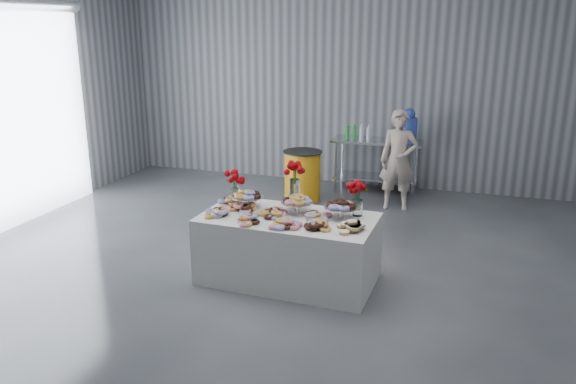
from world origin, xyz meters
name	(u,v)px	position (x,y,z in m)	size (l,w,h in m)	color
ground	(252,287)	(0.00, 0.00, 0.00)	(9.00, 9.00, 0.00)	#393B41
room_walls	(224,38)	(-0.27, 0.07, 2.64)	(8.04, 9.04, 4.02)	gray
display_table	(288,249)	(0.32, 0.30, 0.38)	(1.90, 1.00, 0.75)	white
prep_table	(377,156)	(0.67, 4.10, 0.62)	(1.50, 0.60, 0.90)	silver
donut_mounds	(287,214)	(0.32, 0.25, 0.80)	(1.80, 0.80, 0.09)	gold
cake_stand_left	(247,196)	(-0.23, 0.47, 0.89)	(0.36, 0.36, 0.17)	silver
cake_stand_mid	(297,201)	(0.37, 0.45, 0.89)	(0.36, 0.36, 0.17)	silver
cake_stand_right	(341,206)	(0.87, 0.43, 0.89)	(0.36, 0.36, 0.17)	silver
danish_pile	(352,225)	(1.06, 0.12, 0.81)	(0.48, 0.48, 0.11)	white
bouquet_left	(235,179)	(-0.42, 0.58, 1.05)	(0.26, 0.26, 0.42)	white
bouquet_right	(358,190)	(1.03, 0.57, 1.05)	(0.26, 0.26, 0.42)	white
bouquet_center	(295,175)	(0.28, 0.65, 1.13)	(0.26, 0.26, 0.57)	silver
water_jug	(409,127)	(1.17, 4.10, 1.15)	(0.28, 0.28, 0.55)	blue
drink_bottles	(358,132)	(0.35, 4.00, 1.04)	(0.54, 0.08, 0.27)	#268C33
person	(398,160)	(1.13, 3.27, 0.77)	(0.56, 0.37, 1.54)	#CC8C93
trash_barrel	(302,175)	(-0.40, 3.27, 0.41)	(0.63, 0.63, 0.81)	orange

